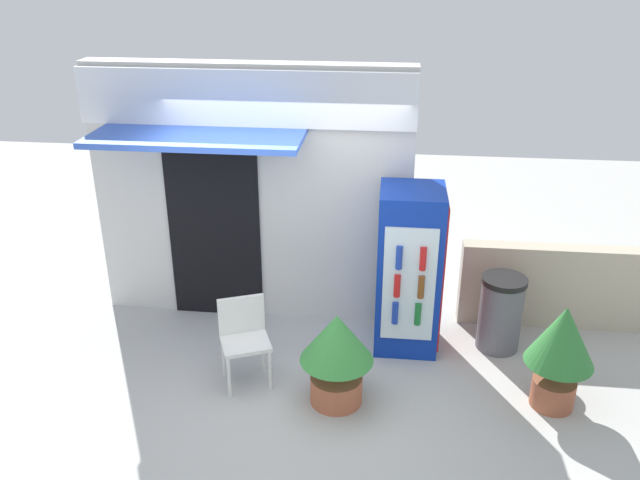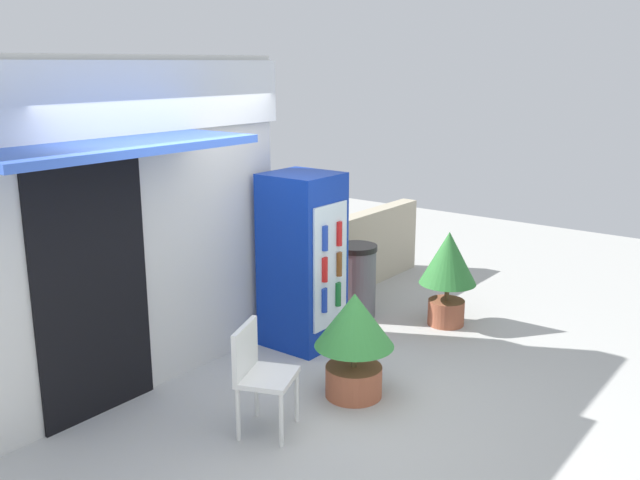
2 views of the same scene
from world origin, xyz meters
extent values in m
plane|color=#B2B2AD|center=(0.00, 0.00, 0.00)|extent=(16.00, 16.00, 0.00)
cube|color=silver|center=(-0.41, 1.47, 1.42)|extent=(3.47, 0.26, 2.85)
cube|color=white|center=(-0.41, 1.30, 2.52)|extent=(3.47, 0.08, 0.57)
cube|color=blue|center=(-0.83, 0.92, 2.20)|extent=(2.10, 0.84, 0.06)
cube|color=black|center=(-0.83, 1.32, 1.08)|extent=(1.02, 0.03, 2.15)
cube|color=#0C2D9E|center=(1.31, 0.93, 0.87)|extent=(0.64, 0.67, 1.75)
cube|color=silver|center=(1.31, 0.58, 0.87)|extent=(0.51, 0.02, 1.22)
cube|color=red|center=(1.64, 0.93, 0.87)|extent=(0.02, 0.60, 1.57)
cylinder|color=#1938A5|center=(1.19, 0.56, 0.57)|extent=(0.06, 0.06, 0.24)
cylinder|color=#196B2D|center=(1.41, 0.56, 0.57)|extent=(0.06, 0.06, 0.24)
cylinder|color=red|center=(1.19, 0.56, 0.87)|extent=(0.06, 0.06, 0.24)
cylinder|color=brown|center=(1.42, 0.56, 0.87)|extent=(0.06, 0.06, 0.24)
cylinder|color=#1938A5|center=(1.20, 0.56, 1.18)|extent=(0.06, 0.06, 0.24)
cylinder|color=red|center=(1.42, 0.56, 1.18)|extent=(0.06, 0.06, 0.24)
cylinder|color=silver|center=(-0.34, -0.19, 0.22)|extent=(0.04, 0.04, 0.43)
cylinder|color=silver|center=(0.02, -0.04, 0.22)|extent=(0.04, 0.04, 0.43)
cylinder|color=silver|center=(-0.47, 0.12, 0.22)|extent=(0.04, 0.04, 0.43)
cylinder|color=silver|center=(-0.11, 0.27, 0.22)|extent=(0.04, 0.04, 0.43)
cube|color=silver|center=(-0.23, 0.04, 0.45)|extent=(0.57, 0.54, 0.04)
cube|color=silver|center=(-0.29, 0.20, 0.66)|extent=(0.43, 0.21, 0.38)
cylinder|color=#AD5B3D|center=(0.66, -0.15, 0.13)|extent=(0.49, 0.49, 0.27)
cylinder|color=brown|center=(0.66, -0.15, 0.36)|extent=(0.05, 0.05, 0.19)
cone|color=#388C3D|center=(0.66, -0.15, 0.69)|extent=(0.68, 0.68, 0.46)
cylinder|color=#995138|center=(2.66, 0.01, 0.14)|extent=(0.40, 0.40, 0.28)
cylinder|color=brown|center=(2.66, 0.01, 0.37)|extent=(0.05, 0.05, 0.19)
cone|color=#2D7533|center=(2.66, 0.01, 0.76)|extent=(0.62, 0.62, 0.57)
cylinder|color=#595960|center=(2.29, 0.95, 0.38)|extent=(0.44, 0.44, 0.76)
cylinder|color=black|center=(2.29, 0.95, 0.79)|extent=(0.46, 0.46, 0.06)
cube|color=#B7AD93|center=(3.14, 1.49, 0.48)|extent=(2.47, 0.21, 0.95)
camera|label=1|loc=(1.06, -5.13, 3.90)|focal=36.68mm
camera|label=2|loc=(-3.89, -3.26, 2.79)|focal=39.26mm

